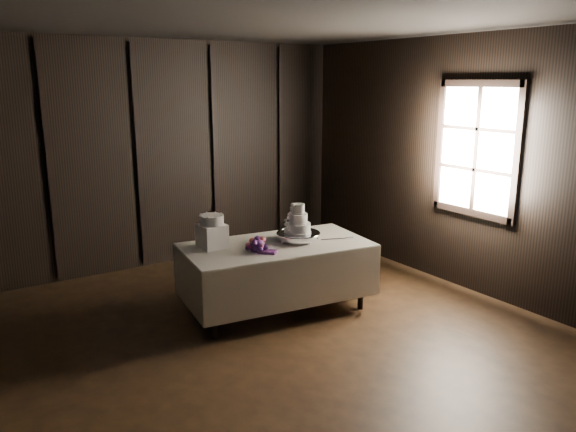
{
  "coord_description": "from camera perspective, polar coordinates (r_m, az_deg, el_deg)",
  "views": [
    {
      "loc": [
        -2.38,
        -3.68,
        2.47
      ],
      "look_at": [
        0.85,
        1.22,
        1.05
      ],
      "focal_mm": 35.0,
      "sensor_mm": 36.0,
      "label": 1
    }
  ],
  "objects": [
    {
      "name": "room",
      "position": [
        4.49,
        -0.47,
        1.1
      ],
      "size": [
        6.08,
        7.08,
        3.08
      ],
      "color": "black",
      "rests_on": "ground"
    },
    {
      "name": "small_cake",
      "position": [
        5.89,
        -7.77,
        -0.38
      ],
      "size": [
        0.3,
        0.3,
        0.1
      ],
      "primitive_type": "cylinder",
      "rotation": [
        0.0,
        0.0,
        -0.22
      ],
      "color": "white",
      "rests_on": "box_pedestal"
    },
    {
      "name": "box_pedestal",
      "position": [
        5.94,
        -7.72,
        -2.03
      ],
      "size": [
        0.27,
        0.27,
        0.25
      ],
      "primitive_type": "cube",
      "rotation": [
        0.0,
        0.0,
        0.06
      ],
      "color": "white",
      "rests_on": "display_table"
    },
    {
      "name": "window",
      "position": [
        6.84,
        18.6,
        6.42
      ],
      "size": [
        0.06,
        1.16,
        1.56
      ],
      "primitive_type": "cube",
      "color": "black",
      "rests_on": "room"
    },
    {
      "name": "bouquet",
      "position": [
        5.79,
        -3.15,
        -2.97
      ],
      "size": [
        0.49,
        0.48,
        0.19
      ],
      "primitive_type": null,
      "rotation": [
        0.0,
        0.0,
        -0.85
      ],
      "color": "#DF6075",
      "rests_on": "display_table"
    },
    {
      "name": "cake_stand",
      "position": [
        6.16,
        1.06,
        -2.11
      ],
      "size": [
        0.55,
        0.55,
        0.09
      ],
      "primitive_type": "cylinder",
      "rotation": [
        0.0,
        0.0,
        -0.16
      ],
      "color": "silver",
      "rests_on": "display_table"
    },
    {
      "name": "cake_knife",
      "position": [
        6.22,
        4.62,
        -2.35
      ],
      "size": [
        0.35,
        0.16,
        0.01
      ],
      "primitive_type": "cube",
      "rotation": [
        0.0,
        0.0,
        -0.38
      ],
      "color": "silver",
      "rests_on": "display_table"
    },
    {
      "name": "display_table",
      "position": [
        6.15,
        -1.17,
        -5.93
      ],
      "size": [
        2.11,
        1.29,
        0.76
      ],
      "rotation": [
        0.0,
        0.0,
        -0.13
      ],
      "color": "beige",
      "rests_on": "ground"
    },
    {
      "name": "wedding_cake",
      "position": [
        6.09,
        0.95,
        -0.61
      ],
      "size": [
        0.31,
        0.27,
        0.32
      ],
      "rotation": [
        0.0,
        0.0,
        -0.22
      ],
      "color": "white",
      "rests_on": "cake_stand"
    }
  ]
}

